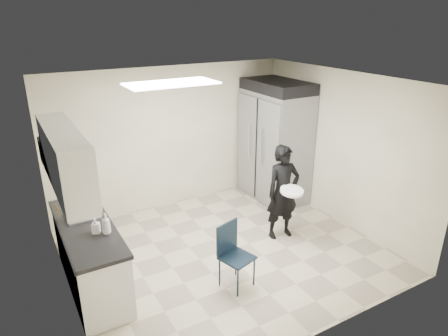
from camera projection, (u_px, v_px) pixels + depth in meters
floor at (225, 251)px, 6.17m from camera, size 4.50×4.50×0.00m
ceiling at (226, 82)px, 5.22m from camera, size 4.50×4.50×0.00m
back_wall at (171, 138)px, 7.31m from camera, size 4.50×0.00×4.50m
left_wall at (59, 209)px, 4.65m from camera, size 0.00×4.00×4.00m
right_wall at (341, 149)px, 6.74m from camera, size 0.00×4.00×4.00m
ceiling_panel at (171, 83)px, 5.28m from camera, size 1.20×0.60×0.02m
lower_counter at (90, 257)px, 5.27m from camera, size 0.60×1.90×0.86m
countertop at (86, 227)px, 5.11m from camera, size 0.64×1.95×0.05m
sink at (83, 219)px, 5.32m from camera, size 0.42×0.40×0.14m
faucet at (66, 213)px, 5.18m from camera, size 0.02×0.02×0.24m
upper_cabinets at (65, 160)px, 4.71m from camera, size 0.35×1.80×0.75m
towel_dispenser at (48, 150)px, 5.68m from camera, size 0.22×0.30×0.35m
notice_sticker_left at (59, 212)px, 4.77m from camera, size 0.00×0.12×0.07m
notice_sticker_right at (57, 208)px, 4.94m from camera, size 0.00×0.12×0.07m
commercial_fridge at (275, 146)px, 7.66m from camera, size 0.80×1.35×2.10m
fridge_compressor at (278, 86)px, 7.25m from camera, size 0.80×1.35×0.20m
folding_chair at (237, 258)px, 5.25m from camera, size 0.48×0.48×0.86m
man_tuxedo at (283, 192)px, 6.34m from camera, size 0.61×0.44×1.56m
bucket_lid at (292, 191)px, 6.08m from camera, size 0.39×0.39×0.04m
soap_bottle_a at (106, 224)px, 4.86m from camera, size 0.12×0.12×0.27m
soap_bottle_b at (96, 226)px, 4.89m from camera, size 0.12×0.12×0.20m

